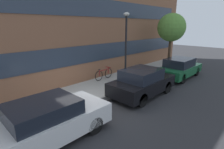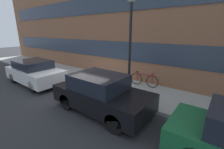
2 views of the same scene
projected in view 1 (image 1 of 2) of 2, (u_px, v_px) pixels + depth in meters
ground_plane at (92, 104)px, 8.30m from camera, size 56.00×56.00×0.00m
sidewalk_strip at (75, 95)px, 9.19m from camera, size 28.00×2.74×0.13m
rowhouse_facade at (51, 13)px, 9.26m from camera, size 28.00×1.02×8.49m
parked_car_white at (48, 121)px, 5.56m from camera, size 3.95×1.79×1.38m
parked_car_black at (142, 82)px, 9.19m from camera, size 3.85×1.79×1.45m
parked_car_green at (180, 68)px, 12.41m from camera, size 4.06×1.71×1.39m
fire_hydrant at (19, 115)px, 6.25m from camera, size 0.54×0.30×0.76m
bicycle at (104, 74)px, 11.57m from camera, size 1.58×0.44×0.77m
street_tree at (171, 28)px, 13.76m from camera, size 2.19×2.19×4.40m
lamp_post at (126, 41)px, 9.85m from camera, size 0.32×0.32×4.16m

